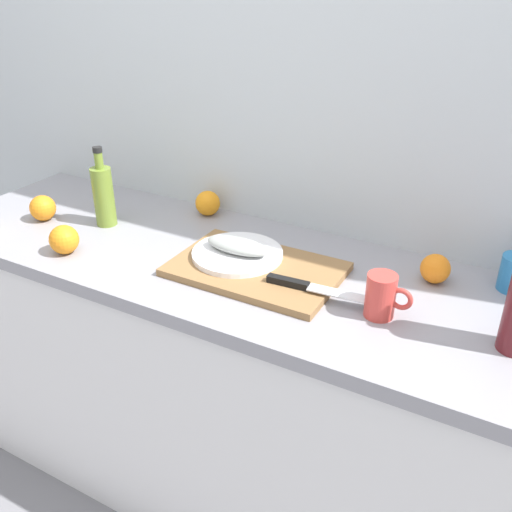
{
  "coord_description": "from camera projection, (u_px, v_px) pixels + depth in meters",
  "views": [
    {
      "loc": [
        0.7,
        -1.17,
        1.64
      ],
      "look_at": [
        0.06,
        -0.02,
        0.95
      ],
      "focal_mm": 39.38,
      "sensor_mm": 36.0,
      "label": 1
    }
  ],
  "objects": [
    {
      "name": "cutting_board",
      "position": [
        256.0,
        269.0,
        1.5
      ],
      "size": [
        0.44,
        0.29,
        0.02
      ],
      "primitive_type": "cube",
      "color": "olive",
      "rests_on": "kitchen_counter"
    },
    {
      "name": "back_wall",
      "position": [
        295.0,
        112.0,
        1.64
      ],
      "size": [
        3.2,
        0.05,
        2.5
      ],
      "primitive_type": "cube",
      "color": "silver",
      "rests_on": "ground_plane"
    },
    {
      "name": "kitchen_counter",
      "position": [
        242.0,
        389.0,
        1.76
      ],
      "size": [
        2.0,
        0.6,
        0.9
      ],
      "color": "white",
      "rests_on": "ground_plane"
    },
    {
      "name": "coffee_mug_0",
      "position": [
        382.0,
        296.0,
        1.3
      ],
      "size": [
        0.11,
        0.07,
        0.11
      ],
      "color": "#CC3F38",
      "rests_on": "kitchen_counter"
    },
    {
      "name": "orange_0",
      "position": [
        435.0,
        269.0,
        1.44
      ],
      "size": [
        0.08,
        0.08,
        0.08
      ],
      "primitive_type": "sphere",
      "color": "orange",
      "rests_on": "kitchen_counter"
    },
    {
      "name": "chef_knife",
      "position": [
        308.0,
        287.0,
        1.38
      ],
      "size": [
        0.29,
        0.05,
        0.02
      ],
      "rotation": [
        0.0,
        0.0,
        0.07
      ],
      "color": "silver",
      "rests_on": "cutting_board"
    },
    {
      "name": "fish_fillet",
      "position": [
        237.0,
        246.0,
        1.53
      ],
      "size": [
        0.19,
        0.08,
        0.04
      ],
      "primitive_type": "ellipsoid",
      "color": "#999E99",
      "rests_on": "white_plate"
    },
    {
      "name": "orange_1",
      "position": [
        64.0,
        239.0,
        1.59
      ],
      "size": [
        0.08,
        0.08,
        0.08
      ],
      "primitive_type": "sphere",
      "color": "orange",
      "rests_on": "kitchen_counter"
    },
    {
      "name": "orange_3",
      "position": [
        208.0,
        203.0,
        1.83
      ],
      "size": [
        0.08,
        0.08,
        0.08
      ],
      "primitive_type": "sphere",
      "color": "orange",
      "rests_on": "kitchen_counter"
    },
    {
      "name": "ground_plane",
      "position": [
        244.0,
        488.0,
        1.97
      ],
      "size": [
        12.0,
        12.0,
        0.0
      ],
      "primitive_type": "plane",
      "color": "slate"
    },
    {
      "name": "white_plate",
      "position": [
        237.0,
        254.0,
        1.54
      ],
      "size": [
        0.25,
        0.25,
        0.01
      ],
      "primitive_type": "cylinder",
      "color": "white",
      "rests_on": "cutting_board"
    },
    {
      "name": "olive_oil_bottle",
      "position": [
        103.0,
        195.0,
        1.73
      ],
      "size": [
        0.06,
        0.06,
        0.25
      ],
      "color": "olive",
      "rests_on": "kitchen_counter"
    },
    {
      "name": "orange_2",
      "position": [
        43.0,
        208.0,
        1.79
      ],
      "size": [
        0.08,
        0.08,
        0.08
      ],
      "primitive_type": "sphere",
      "color": "orange",
      "rests_on": "kitchen_counter"
    }
  ]
}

